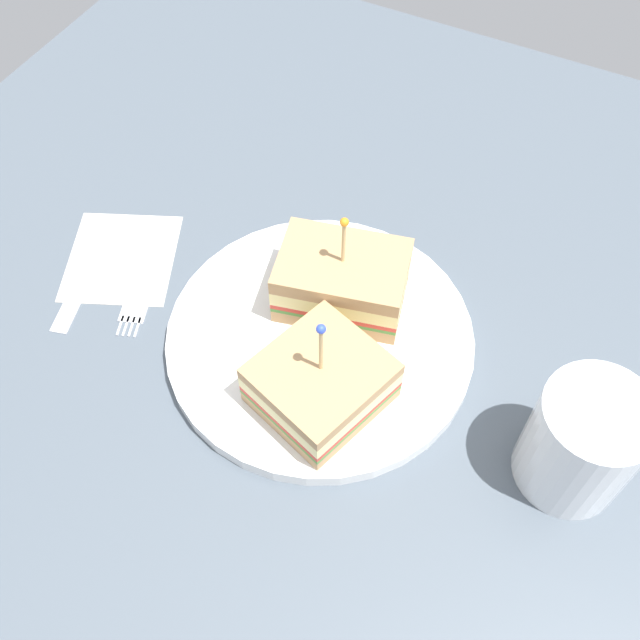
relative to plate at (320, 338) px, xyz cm
name	(u,v)px	position (x,y,z in cm)	size (l,w,h in cm)	color
ground_plane	(320,349)	(0.00, 0.00, -1.67)	(94.06, 94.06, 2.00)	#4C5660
plate	(320,338)	(0.00, 0.00, 0.00)	(25.30, 25.30, 1.33)	white
sandwich_half_front	(321,383)	(2.73, -5.20, 2.87)	(10.79, 11.19, 9.70)	tan
sandwich_half_back	(343,281)	(0.11, 3.99, 3.27)	(11.73, 9.38, 9.94)	tan
drink_glass	(579,446)	(21.38, -1.81, 3.38)	(7.80, 7.80, 9.34)	silver
napkin	(125,254)	(-20.20, 0.44, -0.59)	(10.52, 9.47, 0.15)	beige
fork	(140,292)	(-16.39, -2.54, -0.49)	(5.20, 11.70, 0.35)	silver
knife	(83,279)	(-21.71, -3.61, -0.49)	(4.65, 13.07, 0.35)	silver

